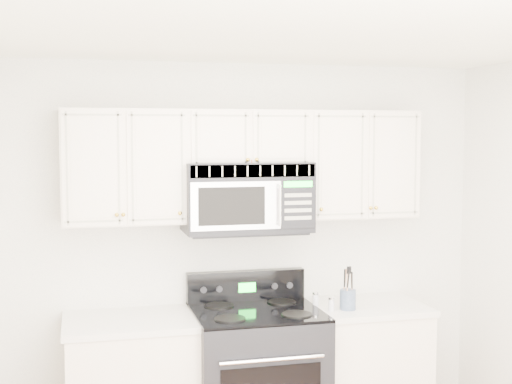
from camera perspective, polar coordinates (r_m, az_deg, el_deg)
name	(u,v)px	position (r m, az deg, el deg)	size (l,w,h in m)	color
room	(323,305)	(3.42, 5.39, -9.00)	(3.51, 3.51, 2.61)	brown
base_cabinet_right	(361,373)	(5.24, 8.40, -14.13)	(0.86, 0.65, 0.92)	silver
range	(257,376)	(4.95, 0.05, -14.50)	(0.84, 0.76, 1.14)	black
upper_cabinets	(246,160)	(4.85, -0.82, 2.60)	(2.44, 0.37, 0.75)	silver
microwave	(246,197)	(4.82, -0.78, -0.38)	(0.85, 0.48, 0.47)	black
utensil_crock	(348,298)	(4.92, 7.35, -8.44)	(0.11, 0.11, 0.29)	slate
shaker_salt	(316,299)	(4.97, 4.79, -8.56)	(0.04, 0.04, 0.10)	silver
shaker_pepper	(331,304)	(4.87, 6.04, -8.90)	(0.04, 0.04, 0.09)	silver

